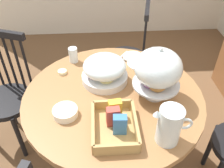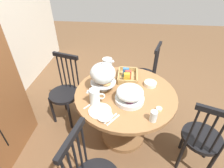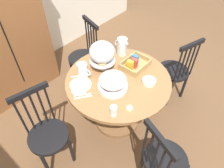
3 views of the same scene
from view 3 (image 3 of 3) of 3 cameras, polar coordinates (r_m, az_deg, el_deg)
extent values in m
plane|color=brown|center=(2.83, 2.81, -8.00)|extent=(10.00, 10.00, 0.00)
cube|color=black|center=(2.64, -27.44, 12.60)|extent=(0.01, 0.01, 1.52)
cylinder|color=olive|center=(2.21, 1.69, 1.03)|extent=(1.11, 1.11, 0.04)
cylinder|color=brown|center=(2.46, 1.53, -4.57)|extent=(0.14, 0.14, 0.63)
cylinder|color=brown|center=(2.74, 1.38, -9.36)|extent=(0.56, 0.56, 0.06)
cylinder|color=black|center=(2.84, 16.24, 3.46)|extent=(0.40, 0.40, 0.04)
cylinder|color=black|center=(3.14, 15.52, 2.75)|extent=(0.04, 0.04, 0.45)
cylinder|color=black|center=(2.98, 11.64, 0.87)|extent=(0.04, 0.04, 0.45)
cylinder|color=black|center=(3.02, 19.07, -0.36)|extent=(0.04, 0.04, 0.45)
cylinder|color=black|center=(2.85, 15.23, -2.49)|extent=(0.04, 0.04, 0.45)
cylinder|color=black|center=(2.72, 21.66, 6.27)|extent=(0.02, 0.02, 0.48)
cylinder|color=black|center=(2.67, 20.68, 5.81)|extent=(0.02, 0.02, 0.48)
cylinder|color=black|center=(2.62, 19.66, 5.34)|extent=(0.02, 0.02, 0.48)
cylinder|color=black|center=(2.57, 18.60, 4.85)|extent=(0.02, 0.02, 0.48)
cylinder|color=black|center=(2.53, 17.51, 4.34)|extent=(0.02, 0.02, 0.48)
cube|color=black|center=(2.47, 21.12, 9.94)|extent=(0.35, 0.14, 0.05)
cylinder|color=black|center=(2.96, -7.97, 6.95)|extent=(0.40, 0.40, 0.04)
cylinder|color=black|center=(3.16, -10.99, 4.14)|extent=(0.04, 0.04, 0.45)
cylinder|color=black|center=(2.97, -8.66, 1.20)|extent=(0.04, 0.04, 0.45)
cylinder|color=black|center=(3.24, -6.54, 5.98)|extent=(0.04, 0.04, 0.45)
cylinder|color=black|center=(3.05, -4.01, 3.22)|extent=(0.04, 0.04, 0.45)
cylinder|color=black|center=(2.98, -6.94, 13.05)|extent=(0.02, 0.02, 0.48)
cylinder|color=black|center=(2.93, -6.27, 12.46)|extent=(0.02, 0.02, 0.48)
cylinder|color=black|center=(2.87, -5.58, 11.84)|extent=(0.02, 0.02, 0.48)
cylinder|color=black|center=(2.82, -4.87, 11.20)|extent=(0.02, 0.02, 0.48)
cylinder|color=black|center=(2.77, -4.13, 10.54)|extent=(0.02, 0.02, 0.48)
cube|color=black|center=(2.74, -5.97, 16.38)|extent=(0.13, 0.36, 0.05)
cylinder|color=black|center=(2.20, -16.91, -13.55)|extent=(0.40, 0.40, 0.04)
cylinder|color=black|center=(2.31, -17.46, -20.56)|extent=(0.04, 0.04, 0.45)
cylinder|color=black|center=(2.33, -11.02, -17.30)|extent=(0.04, 0.04, 0.45)
cylinder|color=black|center=(2.46, -20.18, -15.40)|extent=(0.04, 0.04, 0.45)
cylinder|color=black|center=(2.47, -14.21, -12.46)|extent=(0.04, 0.04, 0.45)
cylinder|color=black|center=(2.10, -23.53, -8.60)|extent=(0.02, 0.02, 0.48)
cylinder|color=black|center=(2.10, -21.79, -7.78)|extent=(0.02, 0.02, 0.48)
cylinder|color=black|center=(2.11, -20.07, -6.95)|extent=(0.02, 0.02, 0.48)
cylinder|color=black|center=(2.11, -18.35, -6.11)|extent=(0.02, 0.02, 0.48)
cylinder|color=black|center=(2.12, -16.65, -5.28)|extent=(0.02, 0.02, 0.48)
cube|color=black|center=(1.92, -21.96, -2.14)|extent=(0.36, 0.11, 0.05)
cylinder|color=black|center=(2.05, 14.37, -19.41)|extent=(0.40, 0.40, 0.04)
cylinder|color=black|center=(2.34, 13.85, -17.52)|extent=(0.04, 0.04, 0.45)
cylinder|color=black|center=(2.24, 7.97, -20.95)|extent=(0.04, 0.04, 0.45)
cylinder|color=black|center=(1.76, 13.11, -20.35)|extent=(0.02, 0.02, 0.48)
cylinder|color=black|center=(1.78, 11.66, -18.65)|extent=(0.02, 0.02, 0.48)
cylinder|color=black|center=(1.80, 10.26, -16.97)|extent=(0.02, 0.02, 0.48)
cylinder|color=black|center=(1.82, 8.92, -15.33)|extent=(0.02, 0.02, 0.48)
cube|color=black|center=(1.55, 13.08, -14.38)|extent=(0.16, 0.35, 0.05)
cylinder|color=silver|center=(2.33, -2.57, 4.74)|extent=(0.12, 0.12, 0.02)
cylinder|color=silver|center=(2.31, -2.59, 5.44)|extent=(0.03, 0.03, 0.09)
cylinder|color=silver|center=(2.28, -2.64, 6.42)|extent=(0.28, 0.28, 0.01)
torus|color=#B27033|center=(2.29, -1.73, 7.41)|extent=(0.10, 0.10, 0.03)
torus|color=#D19347|center=(2.28, -3.22, 7.29)|extent=(0.10, 0.10, 0.03)
torus|color=#935628|center=(2.26, -3.37, 6.69)|extent=(0.10, 0.10, 0.03)
torus|color=tan|center=(2.21, -2.69, 5.81)|extent=(0.10, 0.10, 0.03)
torus|color=#994C84|center=(2.25, -1.72, 6.74)|extent=(0.10, 0.10, 0.03)
ellipsoid|color=silver|center=(2.21, -2.74, 8.77)|extent=(0.27, 0.27, 0.22)
sphere|color=silver|center=(2.14, -2.85, 11.35)|extent=(0.02, 0.02, 0.02)
cylinder|color=silver|center=(2.08, 0.21, -0.69)|extent=(0.30, 0.30, 0.05)
ellipsoid|color=beige|center=(2.10, 1.26, 1.10)|extent=(0.09, 0.09, 0.03)
ellipsoid|color=#8CBF59|center=(2.08, -1.35, 0.74)|extent=(0.09, 0.09, 0.03)
ellipsoid|color=#6B2D4C|center=(2.02, -0.96, -1.05)|extent=(0.09, 0.09, 0.03)
ellipsoid|color=#CC3D33|center=(2.03, 1.72, -0.80)|extent=(0.09, 0.09, 0.03)
ellipsoid|color=silver|center=(2.02, 0.22, 1.08)|extent=(0.28, 0.28, 0.13)
cylinder|color=silver|center=(2.19, -7.94, 3.62)|extent=(0.10, 0.10, 0.17)
cylinder|color=orange|center=(2.20, -7.87, 3.12)|extent=(0.09, 0.09, 0.12)
cone|color=silver|center=(2.17, -9.37, 5.64)|extent=(0.04, 0.04, 0.03)
torus|color=silver|center=(2.15, -6.58, 3.12)|extent=(0.02, 0.08, 0.07)
cylinder|color=silver|center=(2.47, 2.72, 10.18)|extent=(0.12, 0.12, 0.21)
cylinder|color=white|center=(2.49, 2.69, 9.59)|extent=(0.10, 0.10, 0.14)
cone|color=silver|center=(2.39, 4.07, 11.23)|extent=(0.04, 0.04, 0.03)
torus|color=silver|center=(2.51, 1.41, 11.06)|extent=(0.02, 0.07, 0.07)
cube|color=tan|center=(2.36, 6.33, 4.96)|extent=(0.30, 0.22, 0.01)
cube|color=tan|center=(2.30, 8.59, 4.32)|extent=(0.30, 0.02, 0.07)
cube|color=tan|center=(2.39, 4.25, 6.62)|extent=(0.30, 0.02, 0.07)
cube|color=tan|center=(2.25, 4.12, 3.66)|extent=(0.02, 0.22, 0.07)
cube|color=tan|center=(2.44, 8.47, 7.18)|extent=(0.02, 0.22, 0.07)
cube|color=gold|center=(2.27, 4.95, 5.17)|extent=(0.05, 0.07, 0.11)
cube|color=#B23D33|center=(2.30, 6.07, 5.67)|extent=(0.05, 0.07, 0.11)
cube|color=#336BAD|center=(2.35, 6.26, 6.67)|extent=(0.05, 0.07, 0.11)
cylinder|color=white|center=(2.15, -8.57, -0.19)|extent=(0.22, 0.22, 0.01)
cylinder|color=white|center=(2.08, -8.95, -1.74)|extent=(0.15, 0.15, 0.01)
cylinder|color=white|center=(2.17, 10.06, 0.68)|extent=(0.14, 0.14, 0.04)
cylinder|color=silver|center=(1.85, 0.41, -7.35)|extent=(0.06, 0.06, 0.11)
cylinder|color=beige|center=(1.93, 4.83, -6.62)|extent=(0.06, 0.06, 0.02)
cube|color=silver|center=(2.06, -8.07, -2.96)|extent=(0.15, 0.11, 0.01)
cube|color=silver|center=(2.04, -7.95, -3.57)|extent=(0.15, 0.11, 0.01)
cube|color=silver|center=(2.26, -9.01, 2.22)|extent=(0.15, 0.11, 0.01)
camera|label=1|loc=(2.58, 22.58, 30.62)|focal=38.56mm
camera|label=2|loc=(1.07, -57.69, 4.28)|focal=27.48mm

